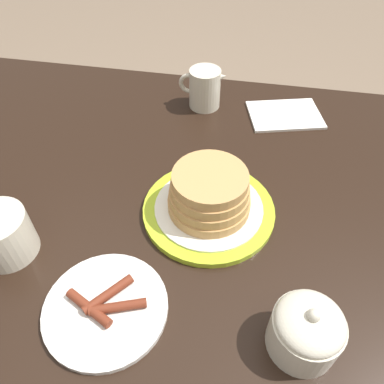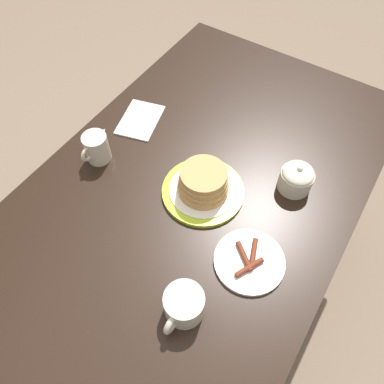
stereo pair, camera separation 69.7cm
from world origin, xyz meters
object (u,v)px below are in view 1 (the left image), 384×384
at_px(pancake_plate, 209,199).
at_px(coffee_mug, 0,235).
at_px(side_plate_bacon, 106,308).
at_px(napkin, 285,115).
at_px(sugar_bowl, 306,330).
at_px(creamer_pitcher, 205,88).

distance_m(pancake_plate, coffee_mug, 0.34).
height_order(side_plate_bacon, coffee_mug, coffee_mug).
height_order(pancake_plate, napkin, pancake_plate).
xyz_separation_m(pancake_plate, side_plate_bacon, (0.12, 0.21, -0.03)).
bearing_deg(side_plate_bacon, sugar_bowl, -179.38).
relative_size(coffee_mug, creamer_pitcher, 1.09).
distance_m(pancake_plate, sugar_bowl, 0.26).
bearing_deg(pancake_plate, side_plate_bacon, 60.89).
bearing_deg(pancake_plate, sugar_bowl, 127.33).
distance_m(side_plate_bacon, sugar_bowl, 0.28).
height_order(pancake_plate, coffee_mug, pancake_plate).
distance_m(side_plate_bacon, coffee_mug, 0.21).
bearing_deg(coffee_mug, creamer_pitcher, -117.80).
relative_size(side_plate_bacon, creamer_pitcher, 1.59).
bearing_deg(creamer_pitcher, coffee_mug, 62.20).
bearing_deg(napkin, sugar_bowl, 93.15).
relative_size(creamer_pitcher, napkin, 0.60).
distance_m(side_plate_bacon, creamer_pitcher, 0.55).
height_order(creamer_pitcher, napkin, creamer_pitcher).
bearing_deg(sugar_bowl, napkin, -86.85).
bearing_deg(sugar_bowl, side_plate_bacon, 0.62).
distance_m(pancake_plate, side_plate_bacon, 0.24).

